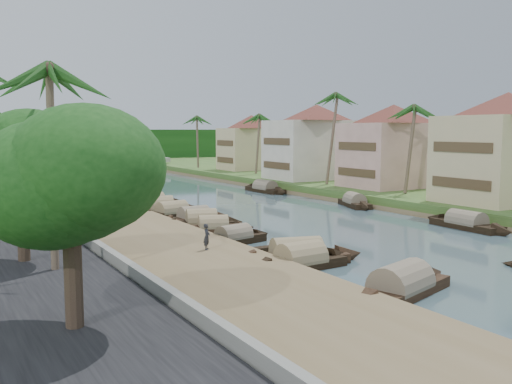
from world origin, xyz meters
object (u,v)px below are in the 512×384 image
building_near (506,146)px  sampan_1 (301,261)px  sampan_0 (401,288)px  person_near (207,237)px  bridge (97,163)px

building_near → sampan_1: building_near is taller
building_near → sampan_0: 32.01m
sampan_0 → sampan_1: (-1.05, 6.90, -0.00)m
sampan_1 → person_near: bearing=131.6°
building_near → sampan_1: bearing=-164.3°
sampan_0 → person_near: 12.10m
bridge → sampan_1: bearing=-96.8°
bridge → person_near: 79.25m
sampan_0 → sampan_1: 6.98m
sampan_0 → sampan_1: bearing=80.9°
building_near → person_near: (-32.75, -4.04, -4.80)m
sampan_1 → person_near: (-4.04, 4.01, 1.17)m
sampan_1 → bridge: bearing=79.7°
bridge → sampan_1: size_ratio=3.64×
bridge → sampan_0: size_ratio=3.02×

